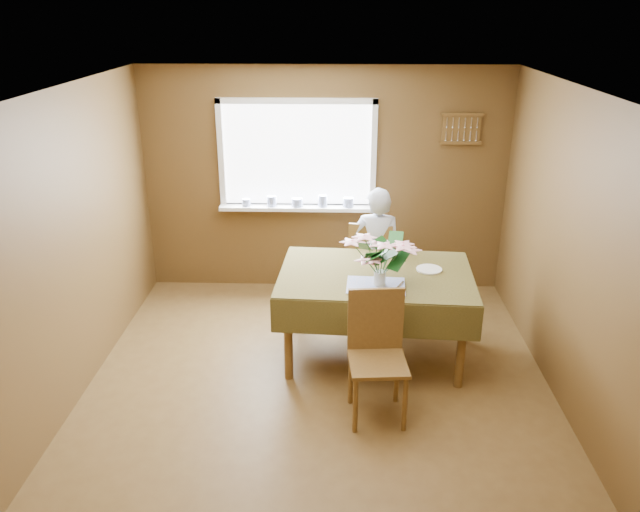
{
  "coord_description": "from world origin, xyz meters",
  "views": [
    {
      "loc": [
        0.15,
        -4.45,
        3.08
      ],
      "look_at": [
        0.0,
        0.55,
        1.05
      ],
      "focal_mm": 35.0,
      "sensor_mm": 36.0,
      "label": 1
    }
  ],
  "objects_px": {
    "dining_table": "(376,284)",
    "chair_near": "(377,350)",
    "chair_far": "(371,264)",
    "seated_woman": "(376,254)",
    "flower_bouquet": "(381,254)"
  },
  "relations": [
    {
      "from": "dining_table",
      "to": "chair_near",
      "type": "distance_m",
      "value": 0.88
    },
    {
      "from": "chair_far",
      "to": "seated_woman",
      "type": "bearing_deg",
      "value": 129.02
    },
    {
      "from": "chair_near",
      "to": "flower_bouquet",
      "type": "height_order",
      "value": "flower_bouquet"
    },
    {
      "from": "chair_near",
      "to": "seated_woman",
      "type": "bearing_deg",
      "value": 82.81
    },
    {
      "from": "chair_near",
      "to": "flower_bouquet",
      "type": "xyz_separation_m",
      "value": [
        0.05,
        0.6,
        0.57
      ]
    },
    {
      "from": "dining_table",
      "to": "chair_near",
      "type": "xyz_separation_m",
      "value": [
        -0.03,
        -0.86,
        -0.18
      ]
    },
    {
      "from": "chair_far",
      "to": "seated_woman",
      "type": "xyz_separation_m",
      "value": [
        0.04,
        -0.08,
        0.15
      ]
    },
    {
      "from": "dining_table",
      "to": "chair_far",
      "type": "height_order",
      "value": "chair_far"
    },
    {
      "from": "chair_near",
      "to": "seated_woman",
      "type": "relative_size",
      "value": 0.73
    },
    {
      "from": "chair_far",
      "to": "chair_near",
      "type": "bearing_deg",
      "value": 101.05
    },
    {
      "from": "chair_far",
      "to": "flower_bouquet",
      "type": "relative_size",
      "value": 2.0
    },
    {
      "from": "dining_table",
      "to": "flower_bouquet",
      "type": "xyz_separation_m",
      "value": [
        0.02,
        -0.25,
        0.39
      ]
    },
    {
      "from": "chair_far",
      "to": "flower_bouquet",
      "type": "height_order",
      "value": "flower_bouquet"
    },
    {
      "from": "chair_far",
      "to": "chair_near",
      "type": "height_order",
      "value": "chair_far"
    },
    {
      "from": "chair_far",
      "to": "seated_woman",
      "type": "height_order",
      "value": "seated_woman"
    }
  ]
}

